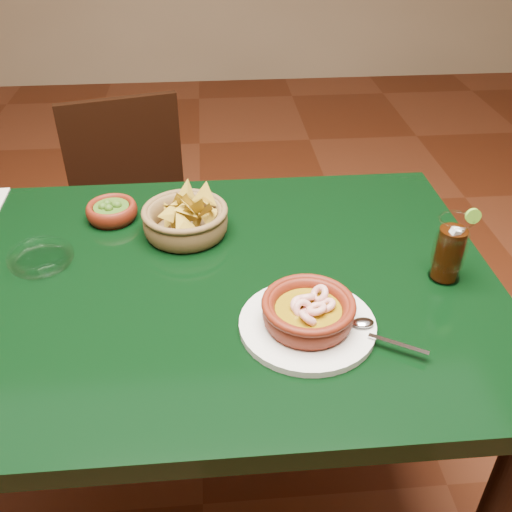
{
  "coord_description": "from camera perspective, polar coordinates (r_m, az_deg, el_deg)",
  "views": [
    {
      "loc": [
        0.07,
        -0.87,
        1.41
      ],
      "look_at": [
        0.14,
        -0.02,
        0.81
      ],
      "focal_mm": 40.0,
      "sensor_mm": 36.0,
      "label": 1
    }
  ],
  "objects": [
    {
      "name": "chip_basket",
      "position": [
        1.21,
        -7.05,
        3.62
      ],
      "size": [
        0.21,
        0.21,
        0.13
      ],
      "color": "brown",
      "rests_on": "dining_table"
    },
    {
      "name": "guacamole_ramekin",
      "position": [
        1.29,
        -14.23,
        4.42
      ],
      "size": [
        0.13,
        0.13,
        0.04
      ],
      "color": "#52160A",
      "rests_on": "dining_table"
    },
    {
      "name": "dining_chair",
      "position": [
        1.85,
        -11.87,
        3.21
      ],
      "size": [
        0.46,
        0.46,
        0.82
      ],
      "color": "black",
      "rests_on": "ground"
    },
    {
      "name": "dining_table",
      "position": [
        1.15,
        -7.08,
        -6.25
      ],
      "size": [
        1.2,
        0.8,
        0.75
      ],
      "color": "black",
      "rests_on": "ground"
    },
    {
      "name": "cola_drink",
      "position": [
        1.11,
        18.81,
        0.61
      ],
      "size": [
        0.13,
        0.13,
        0.15
      ],
      "color": "white",
      "rests_on": "dining_table"
    },
    {
      "name": "ground",
      "position": [
        1.65,
        -5.34,
        -23.47
      ],
      "size": [
        7.0,
        7.0,
        0.0
      ],
      "primitive_type": "plane",
      "color": "#471C0C",
      "rests_on": "ground"
    },
    {
      "name": "shrimp_plate",
      "position": [
        0.96,
        5.25,
        -5.85
      ],
      "size": [
        0.3,
        0.23,
        0.07
      ],
      "color": "silver",
      "rests_on": "dining_table"
    },
    {
      "name": "glass_ashtray",
      "position": [
        1.19,
        -20.74,
        -0.12
      ],
      "size": [
        0.14,
        0.14,
        0.03
      ],
      "color": "white",
      "rests_on": "dining_table"
    }
  ]
}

